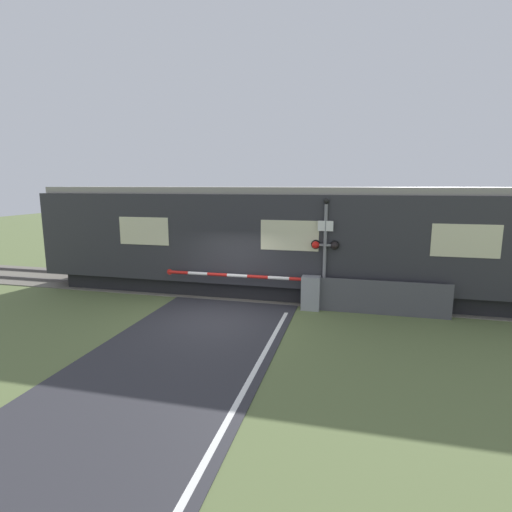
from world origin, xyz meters
name	(u,v)px	position (x,y,z in m)	size (l,w,h in m)	color
ground_plane	(218,318)	(0.00, 0.00, 0.00)	(80.00, 80.00, 0.00)	#5B6B3D
track_bed	(247,289)	(0.00, 3.45, 0.02)	(36.00, 3.20, 0.13)	#666056
train	(296,240)	(1.89, 3.45, 2.04)	(19.43, 3.15, 3.98)	black
crossing_barrier	(298,290)	(2.23, 1.60, 0.64)	(5.43, 0.44, 1.12)	gray
signal_post	(325,247)	(3.07, 1.78, 2.07)	(0.91, 0.26, 3.64)	gray
roadside_fence	(381,298)	(4.87, 1.60, 0.55)	(4.19, 0.06, 1.10)	#4C4C51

